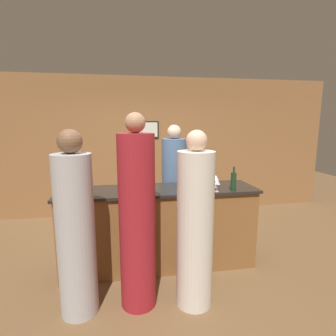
{
  "coord_description": "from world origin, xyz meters",
  "views": [
    {
      "loc": [
        -0.44,
        -3.24,
        1.9
      ],
      "look_at": [
        0.13,
        0.1,
        1.3
      ],
      "focal_mm": 28.0,
      "sensor_mm": 36.0,
      "label": 1
    }
  ],
  "objects_px": {
    "guest_0": "(76,232)",
    "guest_2": "(137,220)",
    "ice_bucket": "(204,178)",
    "bartender": "(174,189)",
    "guest_1": "(195,227)",
    "wine_bottle_0": "(191,179)",
    "wine_bottle_1": "(233,181)"
  },
  "relations": [
    {
      "from": "guest_0",
      "to": "guest_2",
      "type": "xyz_separation_m",
      "value": [
        0.59,
        0.02,
        0.07
      ]
    },
    {
      "from": "guest_0",
      "to": "ice_bucket",
      "type": "height_order",
      "value": "guest_0"
    },
    {
      "from": "bartender",
      "to": "ice_bucket",
      "type": "distance_m",
      "value": 0.77
    },
    {
      "from": "guest_1",
      "to": "wine_bottle_0",
      "type": "bearing_deg",
      "value": 78.4
    },
    {
      "from": "wine_bottle_1",
      "to": "ice_bucket",
      "type": "relative_size",
      "value": 1.39
    },
    {
      "from": "wine_bottle_0",
      "to": "bartender",
      "type": "bearing_deg",
      "value": 97.15
    },
    {
      "from": "bartender",
      "to": "guest_0",
      "type": "xyz_separation_m",
      "value": [
        -1.25,
        -1.46,
        -0.01
      ]
    },
    {
      "from": "wine_bottle_0",
      "to": "guest_2",
      "type": "bearing_deg",
      "value": -135.33
    },
    {
      "from": "guest_1",
      "to": "guest_0",
      "type": "bearing_deg",
      "value": 176.65
    },
    {
      "from": "bartender",
      "to": "wine_bottle_1",
      "type": "relative_size",
      "value": 6.2
    },
    {
      "from": "guest_0",
      "to": "guest_1",
      "type": "distance_m",
      "value": 1.17
    },
    {
      "from": "guest_0",
      "to": "wine_bottle_1",
      "type": "relative_size",
      "value": 6.13
    },
    {
      "from": "guest_0",
      "to": "wine_bottle_0",
      "type": "height_order",
      "value": "guest_0"
    },
    {
      "from": "wine_bottle_1",
      "to": "guest_1",
      "type": "bearing_deg",
      "value": -138.38
    },
    {
      "from": "guest_0",
      "to": "wine_bottle_1",
      "type": "xyz_separation_m",
      "value": [
        1.82,
        0.51,
        0.32
      ]
    },
    {
      "from": "guest_1",
      "to": "ice_bucket",
      "type": "bearing_deg",
      "value": 67.36
    },
    {
      "from": "guest_2",
      "to": "wine_bottle_0",
      "type": "height_order",
      "value": "guest_2"
    },
    {
      "from": "guest_2",
      "to": "wine_bottle_0",
      "type": "relative_size",
      "value": 7.37
    },
    {
      "from": "wine_bottle_0",
      "to": "wine_bottle_1",
      "type": "distance_m",
      "value": 0.54
    },
    {
      "from": "guest_2",
      "to": "wine_bottle_0",
      "type": "xyz_separation_m",
      "value": [
        0.75,
        0.74,
        0.23
      ]
    },
    {
      "from": "bartender",
      "to": "wine_bottle_1",
      "type": "height_order",
      "value": "bartender"
    },
    {
      "from": "wine_bottle_0",
      "to": "ice_bucket",
      "type": "xyz_separation_m",
      "value": [
        0.2,
        0.06,
        0.0
      ]
    },
    {
      "from": "wine_bottle_0",
      "to": "ice_bucket",
      "type": "distance_m",
      "value": 0.21
    },
    {
      "from": "bartender",
      "to": "wine_bottle_0",
      "type": "xyz_separation_m",
      "value": [
        0.09,
        -0.71,
        0.3
      ]
    },
    {
      "from": "guest_0",
      "to": "wine_bottle_1",
      "type": "distance_m",
      "value": 1.92
    },
    {
      "from": "guest_1",
      "to": "guest_2",
      "type": "height_order",
      "value": "guest_2"
    },
    {
      "from": "guest_0",
      "to": "wine_bottle_0",
      "type": "bearing_deg",
      "value": 29.47
    },
    {
      "from": "guest_0",
      "to": "wine_bottle_0",
      "type": "distance_m",
      "value": 1.57
    },
    {
      "from": "guest_0",
      "to": "guest_2",
      "type": "relative_size",
      "value": 0.92
    },
    {
      "from": "guest_1",
      "to": "wine_bottle_1",
      "type": "height_order",
      "value": "guest_1"
    },
    {
      "from": "bartender",
      "to": "guest_1",
      "type": "relative_size",
      "value": 1.02
    },
    {
      "from": "guest_0",
      "to": "guest_1",
      "type": "xyz_separation_m",
      "value": [
        1.17,
        -0.07,
        -0.01
      ]
    }
  ]
}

